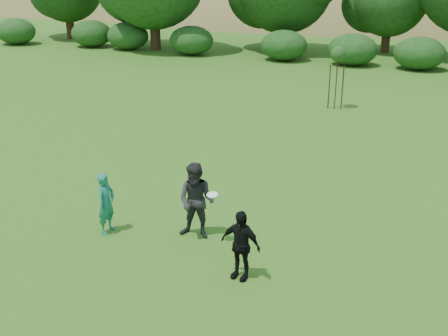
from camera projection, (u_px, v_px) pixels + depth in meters
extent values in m
plane|color=#19470C|center=(185.00, 254.00, 13.40)|extent=(120.00, 120.00, 0.00)
imported|color=#186D58|center=(106.00, 203.00, 14.19)|extent=(0.44, 0.62, 1.60)
imported|color=#232325|center=(197.00, 201.00, 13.87)|extent=(0.96, 0.75, 1.96)
imported|color=black|center=(240.00, 245.00, 12.17)|extent=(1.01, 0.59, 1.62)
cylinder|color=white|center=(212.00, 195.00, 13.44)|extent=(0.27, 0.27, 0.07)
cylinder|color=#382216|center=(336.00, 82.00, 25.29)|extent=(0.05, 0.05, 2.50)
sphere|color=#214619|center=(338.00, 54.00, 24.84)|extent=(0.70, 0.70, 0.70)
cylinder|color=#3B2417|center=(329.00, 87.00, 25.47)|extent=(0.06, 0.06, 2.00)
cylinder|color=#3C2417|center=(343.00, 88.00, 25.30)|extent=(0.06, 0.06, 2.00)
ellipsoid|color=olive|center=(204.00, 81.00, 87.05)|extent=(110.00, 70.00, 44.00)
ellipsoid|color=olive|center=(323.00, 77.00, 69.08)|extent=(80.00, 50.00, 28.00)
cylinder|color=#3A2616|center=(70.00, 22.00, 45.85)|extent=(0.65, 0.65, 2.62)
cylinder|color=#3A2616|center=(155.00, 28.00, 40.52)|extent=(0.73, 0.73, 3.15)
cylinder|color=#3A2616|center=(283.00, 32.00, 39.77)|extent=(0.68, 0.68, 2.80)
cylinder|color=#3A2616|center=(386.00, 36.00, 39.63)|extent=(0.60, 0.60, 2.27)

